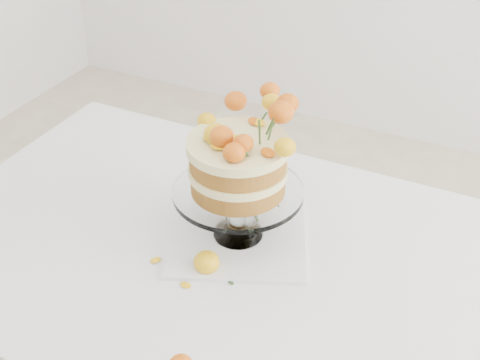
% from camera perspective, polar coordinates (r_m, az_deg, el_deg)
% --- Properties ---
extents(table, '(1.43, 0.93, 0.76)m').
position_cam_1_polar(table, '(1.57, -1.28, -8.30)').
color(table, tan).
rests_on(table, ground).
extents(napkin, '(0.40, 0.40, 0.01)m').
position_cam_1_polar(napkin, '(1.55, -0.16, -4.79)').
color(napkin, silver).
rests_on(napkin, table).
extents(cake_stand, '(0.29, 0.29, 0.26)m').
position_cam_1_polar(cake_stand, '(1.44, -0.17, 0.78)').
color(cake_stand, white).
rests_on(cake_stand, napkin).
extents(rose_vase, '(0.27, 0.27, 0.37)m').
position_cam_1_polar(rose_vase, '(1.43, 0.17, 2.05)').
color(rose_vase, white).
rests_on(rose_vase, table).
extents(loose_rose_near, '(0.10, 0.06, 0.05)m').
position_cam_1_polar(loose_rose_near, '(1.45, -2.85, -7.03)').
color(loose_rose_near, '#FFA616').
rests_on(loose_rose_near, table).
extents(stray_petal_a, '(0.03, 0.02, 0.00)m').
position_cam_1_polar(stray_petal_a, '(1.50, -7.22, -6.80)').
color(stray_petal_a, yellow).
rests_on(stray_petal_a, table).
extents(stray_petal_b, '(0.03, 0.02, 0.00)m').
position_cam_1_polar(stray_petal_b, '(1.43, -4.66, -8.94)').
color(stray_petal_b, yellow).
rests_on(stray_petal_b, table).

